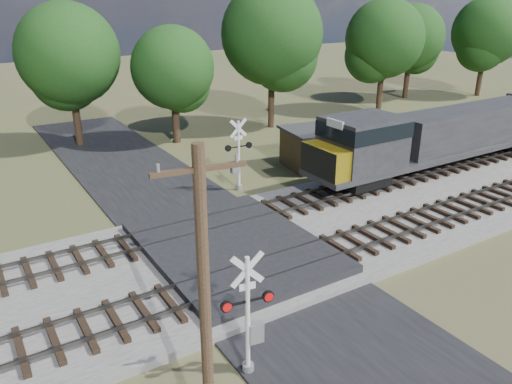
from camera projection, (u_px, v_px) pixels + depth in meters
ground at (238, 260)px, 21.70m from camera, size 160.00×160.00×0.00m
ballast_bed at (394, 205)px, 26.96m from camera, size 140.00×10.00×0.30m
road at (238, 259)px, 21.69m from camera, size 7.00×60.00×0.08m
crossing_panel at (233, 249)px, 21.98m from camera, size 7.00×9.00×0.62m
track_near at (324, 252)px, 21.51m from camera, size 140.00×2.60×0.33m
track_far at (262, 212)px, 25.46m from camera, size 140.00×2.60×0.33m
crossing_signal_near at (250, 325)px, 14.66m from camera, size 1.65×0.40×4.11m
crossing_signal_far at (237, 161)px, 28.85m from camera, size 1.73×0.37×4.29m
utility_pole at (205, 308)px, 11.06m from camera, size 1.96×0.40×8.06m
equipment_shed at (314, 147)px, 33.15m from camera, size 4.36×4.36×2.59m
treeline at (194, 48)px, 38.95m from camera, size 82.06×11.07×11.97m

